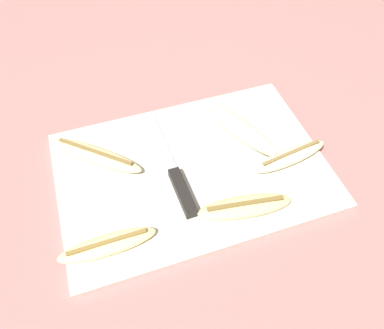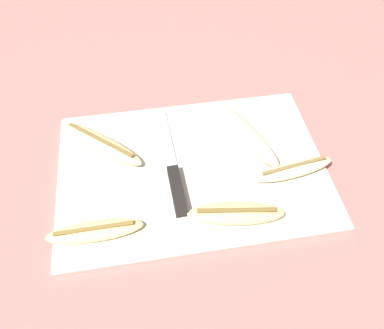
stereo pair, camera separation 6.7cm
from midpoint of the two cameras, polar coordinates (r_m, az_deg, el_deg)
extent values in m
plane|color=#B76B66|center=(0.69, -2.78, -1.30)|extent=(4.00, 4.00, 0.00)
cube|color=beige|center=(0.68, -2.80, -1.00)|extent=(0.48, 0.33, 0.01)
cube|color=black|center=(0.64, -4.47, -4.44)|extent=(0.02, 0.10, 0.02)
cube|color=#B7BABF|center=(0.72, -7.50, 3.04)|extent=(0.03, 0.15, 0.00)
ellipsoid|color=beige|center=(0.72, 4.29, 5.60)|extent=(0.11, 0.19, 0.04)
ellipsoid|color=#EDD689|center=(0.61, -15.88, -11.92)|extent=(0.16, 0.04, 0.02)
cube|color=olive|center=(0.60, -16.08, -11.51)|extent=(0.12, 0.01, 0.00)
ellipsoid|color=beige|center=(0.70, 12.10, 1.07)|extent=(0.16, 0.06, 0.02)
cube|color=olive|center=(0.69, 12.26, 1.65)|extent=(0.12, 0.02, 0.00)
ellipsoid|color=#DBC684|center=(0.62, 5.00, -6.62)|extent=(0.16, 0.07, 0.02)
cube|color=brown|center=(0.61, 5.07, -6.11)|extent=(0.13, 0.03, 0.00)
ellipsoid|color=beige|center=(0.71, -17.04, 1.16)|extent=(0.17, 0.15, 0.02)
cube|color=brown|center=(0.70, -17.27, 1.77)|extent=(0.12, 0.10, 0.00)
camera|label=1|loc=(0.03, -92.87, -3.73)|focal=35.00mm
camera|label=2|loc=(0.03, 87.13, 3.73)|focal=35.00mm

